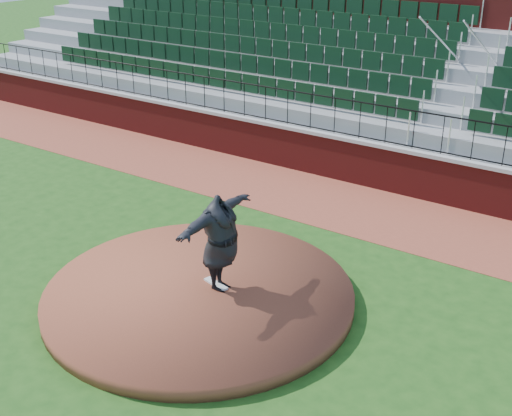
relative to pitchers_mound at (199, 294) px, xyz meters
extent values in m
plane|color=#1F4C15|center=(0.05, 0.36, -0.12)|extent=(90.00, 90.00, 0.00)
cube|color=brown|center=(0.05, 5.76, -0.12)|extent=(34.00, 3.20, 0.01)
cube|color=maroon|center=(0.05, 7.36, 0.47)|extent=(34.00, 0.35, 1.20)
cube|color=#B7B7B7|center=(0.05, 7.36, 1.12)|extent=(34.00, 0.45, 0.10)
cube|color=maroon|center=(0.05, 12.89, 2.62)|extent=(34.00, 0.50, 5.50)
cylinder|color=brown|center=(0.00, 0.00, 0.00)|extent=(6.00, 6.00, 0.25)
cube|color=silver|center=(0.17, 0.31, 0.14)|extent=(0.61, 0.29, 0.04)
imported|color=black|center=(0.34, 0.27, 1.11)|extent=(0.89, 2.47, 1.96)
camera|label=1|loc=(7.20, -8.44, 6.74)|focal=46.27mm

